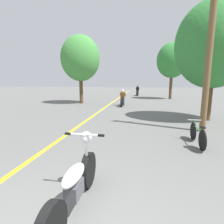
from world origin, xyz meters
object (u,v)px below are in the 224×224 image
Objects in this scene: motorcycle_foreground at (75,184)px; bicycle_parked at (198,135)px; roadside_tree_right_far at (172,60)px; motorcycle_rider_lead at (123,100)px; roadside_tree_right_near at (214,45)px; utility_pole at (210,44)px; motorcycle_rider_far at (137,92)px; roadside_tree_left at (80,59)px.

bicycle_parked is at bearing 50.74° from motorcycle_foreground.
roadside_tree_right_far is 3.14× the size of motorcycle_rider_lead.
utility_pole is at bearing -112.37° from roadside_tree_right_near.
utility_pole is 1.05× the size of roadside_tree_right_far.
utility_pole reaches higher than roadside_tree_right_near.
utility_pole is at bearing -93.14° from roadside_tree_right_far.
roadside_tree_right_near is 2.97× the size of motorcycle_rider_lead.
utility_pole reaches higher than roadside_tree_right_far.
motorcycle_foreground is at bearing -90.87° from motorcycle_rider_far.
roadside_tree_right_far is at bearing 77.28° from motorcycle_foreground.
motorcycle_rider_lead is 0.97× the size of motorcycle_rider_far.
motorcycle_rider_far is at bearing 63.90° from roadside_tree_left.
roadside_tree_right_near reaches higher than motorcycle_rider_far.
bicycle_parked is at bearing -68.74° from motorcycle_rider_lead.
motorcycle_rider_lead is (3.96, -1.07, -3.52)m from roadside_tree_left.
roadside_tree_left is at bearing 109.09° from motorcycle_foreground.
utility_pole is 1.11× the size of roadside_tree_right_near.
roadside_tree_left is at bearing 135.10° from utility_pole.
roadside_tree_left is at bearing -147.46° from roadside_tree_right_far.
motorcycle_rider_lead reaches higher than motorcycle_foreground.
motorcycle_foreground is 4.40m from bicycle_parked.
roadside_tree_right_near is 2.87× the size of motorcycle_rider_far.
roadside_tree_right_near reaches higher than motorcycle_foreground.
motorcycle_rider_lead is 9.29m from bicycle_parked.
utility_pole is 1.10× the size of roadside_tree_left.
utility_pole is 13.64m from roadside_tree_right_far.
motorcycle_foreground is 23.12m from motorcycle_rider_far.
motorcycle_rider_lead is at bearing -94.83° from motorcycle_rider_far.
utility_pole is 3.20× the size of motorcycle_rider_far.
roadside_tree_right_far is (0.75, 13.59, 0.92)m from utility_pole.
roadside_tree_left is 12.72m from bicycle_parked.
motorcycle_foreground is 1.32× the size of bicycle_parked.
motorcycle_rider_lead reaches higher than bicycle_parked.
motorcycle_rider_far is 1.30× the size of bicycle_parked.
utility_pole reaches higher than motorcycle_foreground.
motorcycle_rider_lead is (-0.58, 12.06, 0.07)m from motorcycle_foreground.
roadside_tree_left is at bearing -116.10° from motorcycle_rider_far.
roadside_tree_left is at bearing 127.00° from bicycle_parked.
utility_pole reaches higher than bicycle_parked.
bicycle_parked is (2.78, 3.40, -0.11)m from motorcycle_foreground.
motorcycle_rider_far is (-3.88, 4.39, -3.78)m from roadside_tree_right_far.
roadside_tree_right_near is at bearing 59.20° from motorcycle_foreground.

